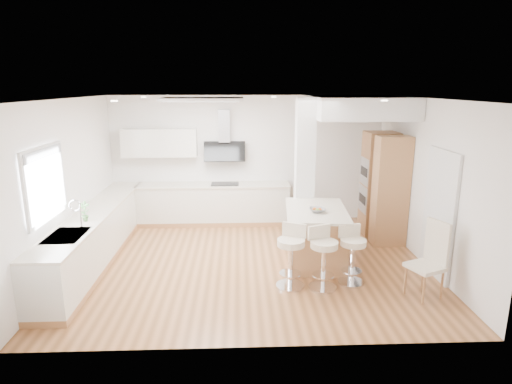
{
  "coord_description": "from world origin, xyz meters",
  "views": [
    {
      "loc": [
        -0.19,
        -6.95,
        3.01
      ],
      "look_at": [
        0.11,
        0.4,
        1.17
      ],
      "focal_mm": 30.0,
      "sensor_mm": 36.0,
      "label": 1
    }
  ],
  "objects_px": {
    "bar_stool_c": "(352,252)",
    "bar_stool_a": "(291,253)",
    "peninsula": "(315,235)",
    "bar_stool_b": "(323,254)",
    "dining_chair": "(431,256)"
  },
  "relations": [
    {
      "from": "bar_stool_c",
      "to": "bar_stool_a",
      "type": "bearing_deg",
      "value": 172.66
    },
    {
      "from": "peninsula",
      "to": "bar_stool_a",
      "type": "distance_m",
      "value": 1.12
    },
    {
      "from": "bar_stool_a",
      "to": "bar_stool_b",
      "type": "bearing_deg",
      "value": 16.22
    },
    {
      "from": "bar_stool_b",
      "to": "peninsula",
      "type": "bearing_deg",
      "value": 64.44
    },
    {
      "from": "bar_stool_a",
      "to": "dining_chair",
      "type": "relative_size",
      "value": 0.86
    },
    {
      "from": "bar_stool_a",
      "to": "bar_stool_c",
      "type": "height_order",
      "value": "bar_stool_a"
    },
    {
      "from": "dining_chair",
      "to": "bar_stool_b",
      "type": "bearing_deg",
      "value": 146.1
    },
    {
      "from": "peninsula",
      "to": "bar_stool_b",
      "type": "relative_size",
      "value": 1.69
    },
    {
      "from": "dining_chair",
      "to": "peninsula",
      "type": "bearing_deg",
      "value": 114.17
    },
    {
      "from": "bar_stool_b",
      "to": "bar_stool_c",
      "type": "height_order",
      "value": "bar_stool_b"
    },
    {
      "from": "peninsula",
      "to": "bar_stool_c",
      "type": "height_order",
      "value": "peninsula"
    },
    {
      "from": "bar_stool_b",
      "to": "bar_stool_c",
      "type": "distance_m",
      "value": 0.51
    },
    {
      "from": "peninsula",
      "to": "bar_stool_c",
      "type": "distance_m",
      "value": 0.98
    },
    {
      "from": "bar_stool_b",
      "to": "dining_chair",
      "type": "xyz_separation_m",
      "value": [
        1.51,
        -0.29,
        0.06
      ]
    },
    {
      "from": "peninsula",
      "to": "dining_chair",
      "type": "height_order",
      "value": "dining_chair"
    }
  ]
}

